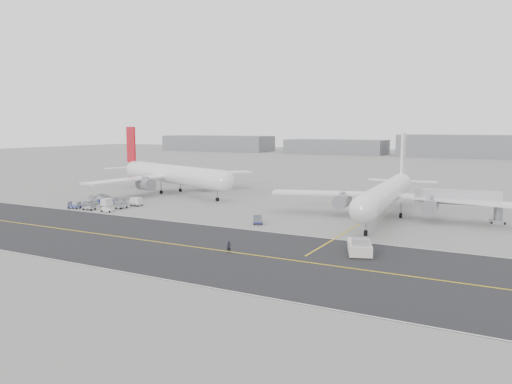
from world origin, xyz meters
The scene contains 10 objects.
ground centered at (0.00, 0.00, 0.00)m, with size 700.00×700.00×0.00m, color gray.
taxiway centered at (5.02, -17.98, 0.01)m, with size 220.00×59.00×0.03m.
horizon_buildings centered at (30.00, 260.00, 0.00)m, with size 520.00×28.00×28.00m, color gray, non-canonical shape.
airliner_a centered at (-31.68, 33.15, 5.49)m, with size 52.77×51.83×19.05m.
airliner_b centered at (32.73, 23.14, 5.07)m, with size 50.29×50.98×17.58m.
pushback_tug centered at (36.64, -9.75, 1.07)m, with size 5.52×9.13×2.60m.
jet_bridge centered at (46.72, 25.47, 4.54)m, with size 17.43×5.25×6.51m.
gse_cluster centered at (-29.56, 5.11, 0.00)m, with size 18.27×17.63×2.12m, color #9C9BA1, non-canonical shape.
stray_dolly centered at (12.36, 3.44, 0.00)m, with size 1.65×2.69×1.65m, color silver, non-canonical shape.
ground_crew_a centered at (19.03, -18.64, 0.92)m, with size 0.67×0.44×1.85m, color black.
Camera 1 is at (57.33, -81.79, 18.96)m, focal length 35.00 mm.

